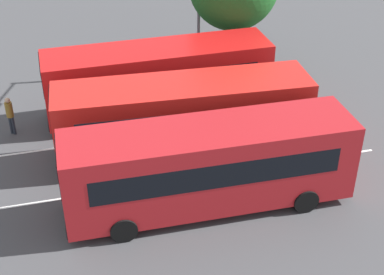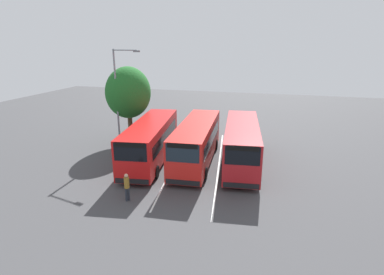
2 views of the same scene
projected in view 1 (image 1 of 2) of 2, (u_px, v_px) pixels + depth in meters
ground_plane at (180, 154)px, 23.61m from camera, size 76.89×76.89×0.00m
bus_far_left at (158, 78)px, 25.75m from camera, size 10.61×3.94×3.28m
bus_center_left at (183, 116)px, 22.75m from camera, size 10.52×3.25×3.28m
bus_center_right at (209, 165)px, 19.81m from camera, size 10.58×3.66×3.28m
pedestrian at (10, 113)px, 24.46m from camera, size 0.44×0.44×1.80m
lane_stripe_outer_left at (176, 132)px, 25.14m from camera, size 16.40×2.31×0.01m
lane_stripe_inner_left at (185, 179)px, 22.09m from camera, size 16.40×2.31×0.01m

